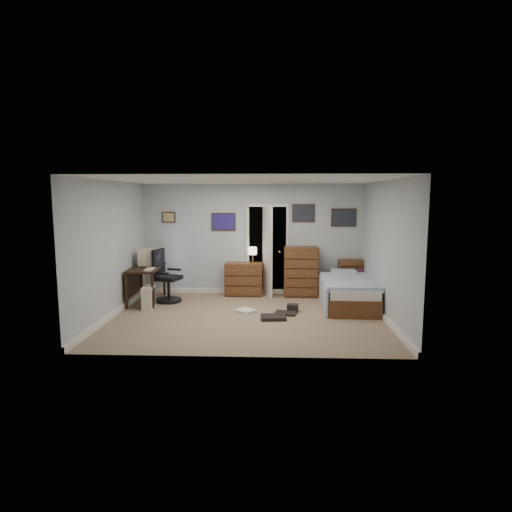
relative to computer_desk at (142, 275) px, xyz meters
The scene contains 15 objects.
floor 2.60m from the computer_desk, 25.58° to the right, with size 5.00×4.00×0.02m, color gray.
computer_desk is the anchor object (origin of this frame).
crt_monitor 0.40m from the computer_desk, 54.45° to the left, with size 0.41×0.38×0.36m.
keyboard 0.47m from the computer_desk, 52.03° to the right, with size 0.15×0.40×0.02m, color beige.
pc_tower 0.71m from the computer_desk, 61.91° to the right, with size 0.23×0.43×0.45m.
office_chair 0.52m from the computer_desk, ahead, with size 0.68×0.68×1.12m.
media_stack 1.06m from the computer_desk, 91.70° to the left, with size 0.17×0.17×0.85m, color maroon.
low_dresser 2.22m from the computer_desk, 17.86° to the left, with size 0.83×0.42×0.74m, color brown.
table_lamp 2.44m from the computer_desk, 16.40° to the left, with size 0.19×0.19×0.36m.
doorway 2.92m from the computer_desk, 24.04° to the left, with size 0.96×1.12×2.05m.
tall_dresser 3.45m from the computer_desk, 10.94° to the left, with size 0.75×0.44×1.11m, color brown.
headboard_bookcase 4.76m from the computer_desk, ahead, with size 0.92×0.28×0.82m.
bed 4.29m from the computer_desk, ahead, with size 1.08×1.95×0.63m.
wall_posters 3.21m from the computer_desk, 17.15° to the left, with size 4.38×0.04×0.60m.
floor_clutter 2.99m from the computer_desk, 18.47° to the right, with size 1.25×0.87×0.14m.
Camera 1 is at (0.47, -7.67, 2.19)m, focal length 30.00 mm.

